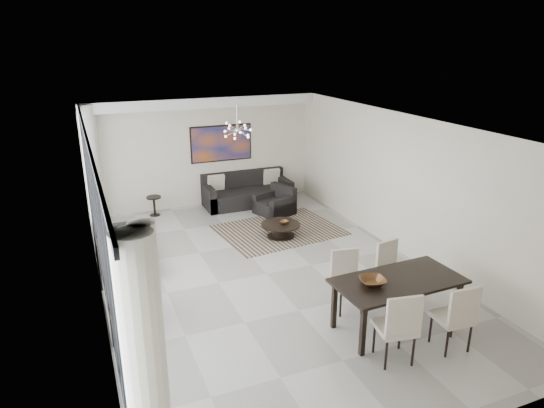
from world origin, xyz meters
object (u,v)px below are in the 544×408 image
coffee_table (281,229)px  dining_table (398,285)px  sofa_main (247,194)px  television (127,273)px  tv_console (121,306)px

coffee_table → dining_table: bearing=-87.3°
sofa_main → television: bearing=-128.2°
sofa_main → television: size_ratio=2.03×
coffee_table → tv_console: (-3.75, -2.18, 0.05)m
tv_console → dining_table: size_ratio=0.74×
sofa_main → coffee_table: bearing=-91.7°
dining_table → sofa_main: bearing=91.1°
coffee_table → tv_console: size_ratio=0.60×
television → dining_table: television is taller
coffee_table → television: size_ratio=0.78×
television → dining_table: bearing=-121.5°
coffee_table → television: television is taller
tv_console → television: 0.59m
sofa_main → tv_console: (-3.82, -4.65, -0.06)m
tv_console → television: size_ratio=1.29×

